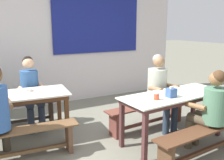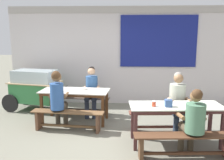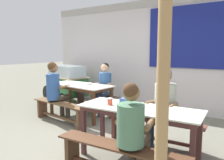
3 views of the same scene
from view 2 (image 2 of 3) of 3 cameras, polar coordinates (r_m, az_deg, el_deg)
The scene contains 16 objects.
ground_plane at distance 4.98m, azimuth 1.31°, elevation -13.61°, with size 40.00×40.00×0.00m, color slate.
backdrop_wall at distance 7.18m, azimuth 2.22°, elevation 6.22°, with size 6.46×0.23×2.84m.
dining_table_far at distance 5.79m, azimuth -8.69°, elevation -3.16°, with size 1.64×0.84×0.76m.
dining_table_near at distance 4.69m, azimuth 14.76°, elevation -6.66°, with size 1.75×0.75×0.76m.
bench_far_back at distance 6.44m, azimuth -7.12°, elevation -5.45°, with size 1.48×0.37×0.43m.
bench_far_front at distance 5.36m, azimuth -10.36°, elevation -8.80°, with size 1.58×0.41×0.43m.
bench_near_back at distance 5.35m, azimuth 12.85°, elevation -8.83°, with size 1.64×0.37×0.43m.
bench_near_front at distance 4.30m, azimuth 16.68°, elevation -13.95°, with size 1.70×0.39×0.43m.
food_cart at distance 6.92m, azimuth -17.68°, elevation -1.60°, with size 1.73×1.04×1.10m.
person_near_front at distance 4.26m, azimuth 18.55°, elevation -8.70°, with size 0.46×0.54×1.20m.
person_left_back_turned at distance 5.37m, azimuth -12.60°, elevation -3.83°, with size 0.40×0.53×1.30m.
person_right_near_table at distance 5.22m, azimuth 15.24°, elevation -4.51°, with size 0.45×0.59×1.28m.
person_center_facing at distance 6.19m, azimuth -4.85°, elevation -2.04°, with size 0.42×0.58×1.25m.
tissue_box at distance 4.52m, azimuth 13.11°, elevation -5.29°, with size 0.13×0.11×0.15m.
condiment_jar at distance 4.49m, azimuth 9.78°, elevation -5.50°, with size 0.08×0.08×0.10m.
soup_bowl at distance 5.80m, azimuth -6.50°, elevation -2.03°, with size 0.13×0.13×0.05m, color silver.
Camera 2 is at (0.10, -4.54, 2.04)m, focal length 38.94 mm.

